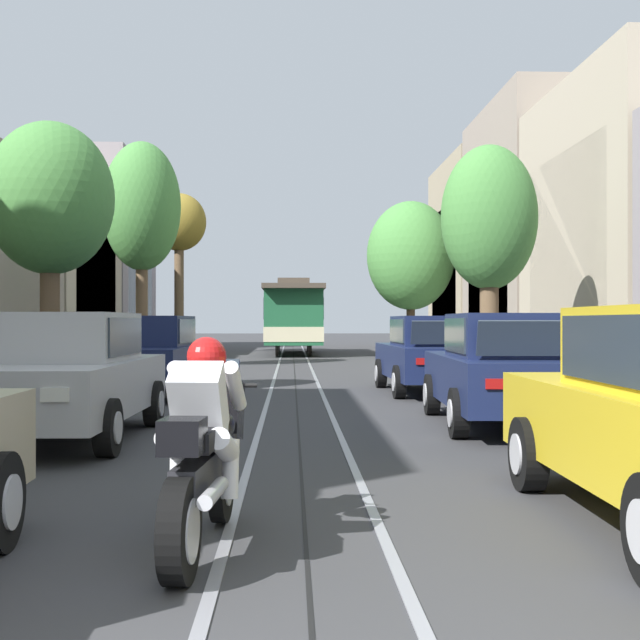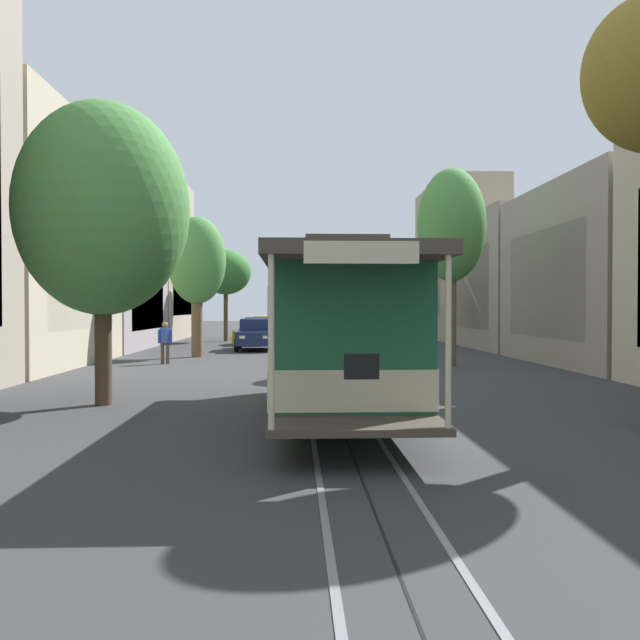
{
  "view_description": "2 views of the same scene",
  "coord_description": "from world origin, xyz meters",
  "px_view_note": "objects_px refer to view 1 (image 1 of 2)",
  "views": [
    {
      "loc": [
        -0.1,
        -1.99,
        1.47
      ],
      "look_at": [
        0.74,
        22.4,
        1.51
      ],
      "focal_mm": 46.86,
      "sensor_mm": 36.0,
      "label": 1
    },
    {
      "loc": [
        0.83,
        48.13,
        2.13
      ],
      "look_at": [
        -0.29,
        19.43,
        1.6
      ],
      "focal_mm": 36.56,
      "sensor_mm": 36.0,
      "label": 2
    }
  ],
  "objects_px": {
    "parked_car_navy_mid_right": "(432,354)",
    "street_tree_kerb_right_mid": "(411,256)",
    "street_tree_kerb_left_fourth": "(179,227)",
    "parked_car_silver_second_left": "(64,375)",
    "parked_car_navy_second_right": "(507,369)",
    "parked_car_navy_mid_left": "(149,355)",
    "motorcycle_with_rider": "(203,449)",
    "street_tree_kerb_right_second": "(489,221)",
    "cable_car_trolley": "(293,317)",
    "fire_hydrant": "(591,392)",
    "pedestrian_on_left_pavement": "(484,340)",
    "street_tree_kerb_left_second": "(50,201)",
    "street_tree_kerb_left_mid": "(142,208)"
  },
  "relations": [
    {
      "from": "pedestrian_on_left_pavement",
      "to": "street_tree_kerb_right_second",
      "type": "bearing_deg",
      "value": -101.16
    },
    {
      "from": "parked_car_navy_second_right",
      "to": "pedestrian_on_left_pavement",
      "type": "distance_m",
      "value": 13.79
    },
    {
      "from": "parked_car_navy_mid_right",
      "to": "street_tree_kerb_right_mid",
      "type": "relative_size",
      "value": 0.66
    },
    {
      "from": "street_tree_kerb_left_mid",
      "to": "parked_car_navy_mid_left",
      "type": "bearing_deg",
      "value": -79.12
    },
    {
      "from": "street_tree_kerb_left_mid",
      "to": "cable_car_trolley",
      "type": "relative_size",
      "value": 0.79
    },
    {
      "from": "street_tree_kerb_right_second",
      "to": "cable_car_trolley",
      "type": "height_order",
      "value": "street_tree_kerb_right_second"
    },
    {
      "from": "cable_car_trolley",
      "to": "fire_hydrant",
      "type": "xyz_separation_m",
      "value": [
        4.36,
        -25.0,
        -1.24
      ]
    },
    {
      "from": "parked_car_navy_mid_left",
      "to": "street_tree_kerb_right_mid",
      "type": "xyz_separation_m",
      "value": [
        7.96,
        18.99,
        3.49
      ]
    },
    {
      "from": "street_tree_kerb_right_second",
      "to": "street_tree_kerb_left_fourth",
      "type": "bearing_deg",
      "value": 120.69
    },
    {
      "from": "parked_car_navy_mid_left",
      "to": "street_tree_kerb_left_mid",
      "type": "height_order",
      "value": "street_tree_kerb_left_mid"
    },
    {
      "from": "parked_car_silver_second_left",
      "to": "street_tree_kerb_right_mid",
      "type": "height_order",
      "value": "street_tree_kerb_right_mid"
    },
    {
      "from": "street_tree_kerb_right_mid",
      "to": "pedestrian_on_left_pavement",
      "type": "distance_m",
      "value": 11.09
    },
    {
      "from": "street_tree_kerb_left_second",
      "to": "pedestrian_on_left_pavement",
      "type": "bearing_deg",
      "value": 38.61
    },
    {
      "from": "parked_car_navy_mid_right",
      "to": "street_tree_kerb_right_second",
      "type": "bearing_deg",
      "value": 63.36
    },
    {
      "from": "street_tree_kerb_left_second",
      "to": "motorcycle_with_rider",
      "type": "xyz_separation_m",
      "value": [
        4.21,
        -11.27,
        -3.2
      ]
    },
    {
      "from": "parked_car_navy_mid_left",
      "to": "cable_car_trolley",
      "type": "relative_size",
      "value": 0.48
    },
    {
      "from": "parked_car_silver_second_left",
      "to": "cable_car_trolley",
      "type": "relative_size",
      "value": 0.48
    },
    {
      "from": "street_tree_kerb_left_second",
      "to": "street_tree_kerb_left_mid",
      "type": "bearing_deg",
      "value": 89.92
    },
    {
      "from": "parked_car_silver_second_left",
      "to": "street_tree_kerb_right_second",
      "type": "distance_m",
      "value": 14.13
    },
    {
      "from": "parked_car_navy_mid_left",
      "to": "cable_car_trolley",
      "type": "bearing_deg",
      "value": 81.9
    },
    {
      "from": "cable_car_trolley",
      "to": "motorcycle_with_rider",
      "type": "xyz_separation_m",
      "value": [
        -0.66,
        -31.88,
        -1.01
      ]
    },
    {
      "from": "parked_car_silver_second_left",
      "to": "street_tree_kerb_left_second",
      "type": "height_order",
      "value": "street_tree_kerb_left_second"
    },
    {
      "from": "street_tree_kerb_right_second",
      "to": "street_tree_kerb_right_mid",
      "type": "bearing_deg",
      "value": 90.19
    },
    {
      "from": "parked_car_navy_mid_right",
      "to": "pedestrian_on_left_pavement",
      "type": "bearing_deg",
      "value": 69.73
    },
    {
      "from": "parked_car_silver_second_left",
      "to": "parked_car_navy_mid_left",
      "type": "bearing_deg",
      "value": 89.99
    },
    {
      "from": "street_tree_kerb_right_second",
      "to": "street_tree_kerb_right_mid",
      "type": "relative_size",
      "value": 0.92
    },
    {
      "from": "parked_car_navy_mid_left",
      "to": "pedestrian_on_left_pavement",
      "type": "xyz_separation_m",
      "value": [
        8.7,
        8.45,
        0.1
      ]
    },
    {
      "from": "motorcycle_with_rider",
      "to": "street_tree_kerb_left_second",
      "type": "bearing_deg",
      "value": 110.46
    },
    {
      "from": "parked_car_navy_mid_left",
      "to": "street_tree_kerb_left_second",
      "type": "relative_size",
      "value": 0.82
    },
    {
      "from": "street_tree_kerb_left_fourth",
      "to": "motorcycle_with_rider",
      "type": "relative_size",
      "value": 3.76
    },
    {
      "from": "street_tree_kerb_left_second",
      "to": "street_tree_kerb_right_second",
      "type": "relative_size",
      "value": 0.89
    },
    {
      "from": "parked_car_navy_mid_right",
      "to": "pedestrian_on_left_pavement",
      "type": "relative_size",
      "value": 2.74
    },
    {
      "from": "parked_car_silver_second_left",
      "to": "street_tree_kerb_left_mid",
      "type": "xyz_separation_m",
      "value": [
        -1.92,
        16.21,
        4.28
      ]
    },
    {
      "from": "parked_car_navy_mid_right",
      "to": "street_tree_kerb_left_fourth",
      "type": "height_order",
      "value": "street_tree_kerb_left_fourth"
    },
    {
      "from": "parked_car_navy_second_right",
      "to": "street_tree_kerb_right_second",
      "type": "bearing_deg",
      "value": 77.89
    },
    {
      "from": "parked_car_navy_mid_left",
      "to": "motorcycle_with_rider",
      "type": "relative_size",
      "value": 2.22
    },
    {
      "from": "parked_car_silver_second_left",
      "to": "parked_car_navy_second_right",
      "type": "height_order",
      "value": "same"
    },
    {
      "from": "cable_car_trolley",
      "to": "motorcycle_with_rider",
      "type": "distance_m",
      "value": 31.91
    },
    {
      "from": "street_tree_kerb_left_mid",
      "to": "street_tree_kerb_right_second",
      "type": "xyz_separation_m",
      "value": [
        9.93,
        -5.05,
        -0.97
      ]
    },
    {
      "from": "street_tree_kerb_left_mid",
      "to": "fire_hydrant",
      "type": "relative_size",
      "value": 8.56
    },
    {
      "from": "cable_car_trolley",
      "to": "pedestrian_on_left_pavement",
      "type": "distance_m",
      "value": 13.44
    },
    {
      "from": "street_tree_kerb_left_fourth",
      "to": "pedestrian_on_left_pavement",
      "type": "distance_m",
      "value": 18.63
    },
    {
      "from": "street_tree_kerb_left_second",
      "to": "cable_car_trolley",
      "type": "distance_m",
      "value": 21.29
    },
    {
      "from": "parked_car_navy_second_right",
      "to": "motorcycle_with_rider",
      "type": "height_order",
      "value": "parked_car_navy_second_right"
    },
    {
      "from": "parked_car_silver_second_left",
      "to": "street_tree_kerb_left_mid",
      "type": "relative_size",
      "value": 0.61
    },
    {
      "from": "parked_car_navy_mid_left",
      "to": "street_tree_kerb_right_second",
      "type": "bearing_deg",
      "value": 31.76
    },
    {
      "from": "parked_car_navy_mid_left",
      "to": "street_tree_kerb_right_mid",
      "type": "distance_m",
      "value": 20.88
    },
    {
      "from": "parked_car_navy_mid_right",
      "to": "street_tree_kerb_right_mid",
      "type": "xyz_separation_m",
      "value": [
        2.23,
        18.57,
        3.49
      ]
    },
    {
      "from": "street_tree_kerb_right_mid",
      "to": "cable_car_trolley",
      "type": "bearing_deg",
      "value": 162.57
    },
    {
      "from": "street_tree_kerb_left_fourth",
      "to": "street_tree_kerb_right_mid",
      "type": "xyz_separation_m",
      "value": [
        10.38,
        -3.55,
        -1.61
      ]
    }
  ]
}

